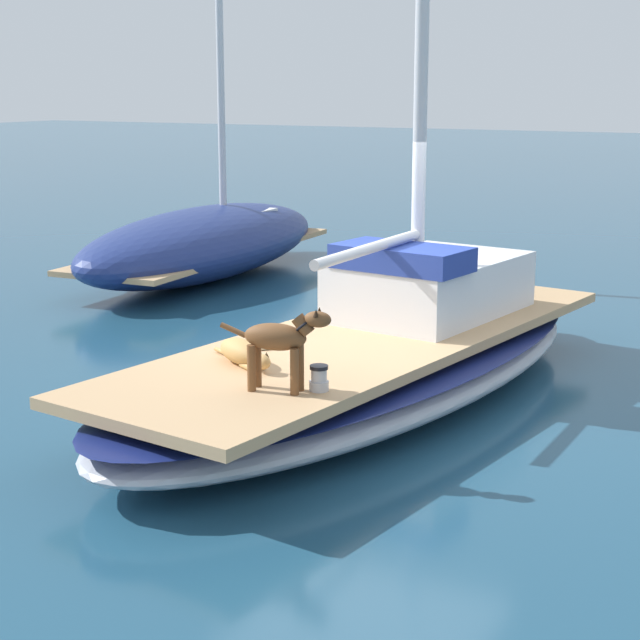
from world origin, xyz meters
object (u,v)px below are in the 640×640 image
object	(u,v)px
deck_winch	(319,379)
moored_boat_port_side	(204,241)
dog_tan	(243,353)
coiled_rope	(261,344)
sailboat_main	(369,367)
dog_brown	(281,340)

from	to	relation	value
deck_winch	moored_boat_port_side	distance (m)	8.76
dog_tan	moored_boat_port_side	size ratio (longest dim) A/B	0.13
dog_tan	coiled_rope	size ratio (longest dim) A/B	2.71
sailboat_main	moored_boat_port_side	distance (m)	7.07
dog_brown	deck_winch	distance (m)	0.44
dog_tan	dog_brown	world-z (taller)	dog_brown
dog_brown	coiled_rope	xyz separation A→B (m)	(-0.91, 1.14, -0.40)
dog_tan	dog_brown	bearing A→B (deg)	-36.78
sailboat_main	dog_brown	world-z (taller)	dog_brown
coiled_rope	moored_boat_port_side	distance (m)	7.25
sailboat_main	moored_boat_port_side	size ratio (longest dim) A/B	1.12
sailboat_main	moored_boat_port_side	bearing A→B (deg)	138.35
deck_winch	coiled_rope	distance (m)	1.53
coiled_rope	moored_boat_port_side	bearing A→B (deg)	129.32
sailboat_main	dog_tan	size ratio (longest dim) A/B	8.53
moored_boat_port_side	dog_brown	bearing A→B (deg)	-50.81
coiled_rope	moored_boat_port_side	size ratio (longest dim) A/B	0.05
coiled_rope	dog_tan	bearing A→B (deg)	-71.90
deck_winch	moored_boat_port_side	world-z (taller)	moored_boat_port_side
dog_brown	deck_winch	bearing A→B (deg)	31.36
dog_brown	coiled_rope	distance (m)	1.51
coiled_rope	moored_boat_port_side	world-z (taller)	moored_boat_port_side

